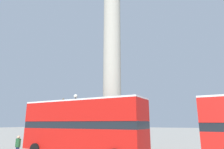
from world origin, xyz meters
The scene contains 6 objects.
ground_plane centered at (0.00, 0.00, 0.00)m, with size 200.00×200.00×0.00m, color gray.
monument_column centered at (0.00, 0.00, 6.62)m, with size 6.29×6.29×20.63m.
bus_a centered at (0.13, -6.06, 2.45)m, with size 10.75×3.43×4.45m.
equestrian_statue centered at (-10.01, 4.04, 1.90)m, with size 3.18×2.32×6.24m.
street_lamp centered at (-3.75, -1.66, 3.23)m, with size 0.42×0.42×5.76m.
pedestrian_near_lamp centered at (-4.07, -8.52, 0.92)m, with size 0.46×0.24×1.66m.
Camera 1 is at (9.43, -20.18, 2.64)m, focal length 32.00 mm.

